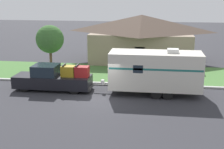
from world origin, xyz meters
The scene contains 8 objects.
ground_plane centered at (0.00, 0.00, 0.00)m, with size 120.00×120.00×0.00m, color #2D2D33.
curb_strip centered at (0.00, 3.75, 0.07)m, with size 80.00×0.30×0.14m.
lawn_strip centered at (0.00, 7.40, 0.01)m, with size 80.00×7.00×0.03m.
house_across_street centered at (2.17, 13.52, 2.60)m, with size 11.51×7.47×5.02m.
pickup_truck centered at (-4.04, 1.68, 0.91)m, with size 6.08×1.94×2.07m.
travel_trailer centered at (3.75, 1.68, 1.83)m, with size 7.99×2.44×3.47m.
mailbox centered at (-5.84, 4.69, 1.01)m, with size 0.48×0.20×1.31m.
tree_in_yard centered at (-5.76, 6.23, 3.27)m, with size 2.53×2.53×4.55m.
Camera 1 is at (3.62, -20.76, 7.44)m, focal length 50.00 mm.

